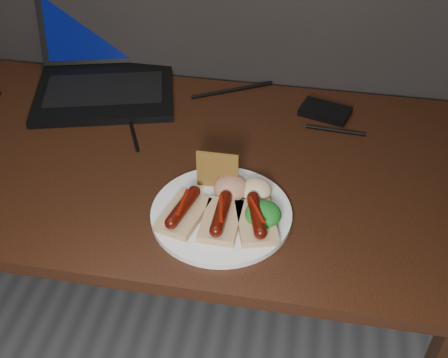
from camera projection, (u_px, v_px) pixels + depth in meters
name	position (u px, v px, depth m)	size (l,w,h in m)	color
desk	(150.00, 185.00, 1.31)	(1.40, 0.70, 0.75)	#391D0E
laptop	(104.00, 66.00, 1.46)	(0.43, 0.44, 0.25)	black
hard_drive	(325.00, 111.00, 1.38)	(0.12, 0.07, 0.02)	black
desk_cables	(155.00, 112.00, 1.38)	(1.02, 0.35, 0.01)	black
plate	(221.00, 213.00, 1.10)	(0.28, 0.28, 0.01)	white
bread_sausage_left	(183.00, 211.00, 1.08)	(0.10, 0.13, 0.04)	#D6B67D
bread_sausage_center	(221.00, 218.00, 1.06)	(0.07, 0.12, 0.04)	#D6B67D
bread_sausage_right	(256.00, 219.00, 1.06)	(0.10, 0.13, 0.04)	#D6B67D
crispbread	(217.00, 170.00, 1.13)	(0.09, 0.01, 0.09)	#A2712C
salad_greens	(263.00, 214.00, 1.07)	(0.07, 0.07, 0.04)	#125B12
salsa_mound	(231.00, 187.00, 1.12)	(0.07, 0.07, 0.04)	maroon
coleslaw_mound	(256.00, 190.00, 1.12)	(0.06, 0.06, 0.04)	silver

